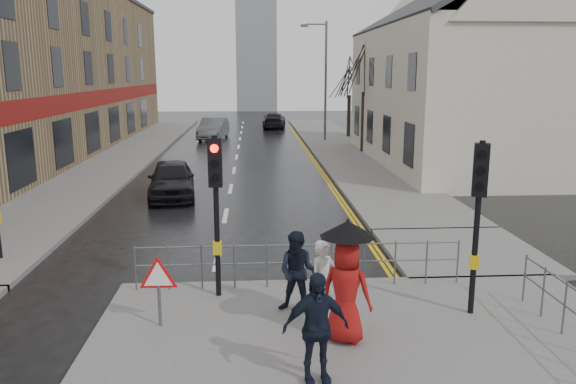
{
  "coord_description": "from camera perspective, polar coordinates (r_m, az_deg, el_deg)",
  "views": [
    {
      "loc": [
        0.98,
        -11.05,
        4.77
      ],
      "look_at": [
        1.94,
        4.42,
        1.46
      ],
      "focal_mm": 35.0,
      "sensor_mm": 36.0,
      "label": 1
    }
  ],
  "objects": [
    {
      "name": "traffic_signal_near_left",
      "position": [
        11.51,
        -7.35,
        0.39
      ],
      "size": [
        0.28,
        0.27,
        3.4
      ],
      "color": "black",
      "rests_on": "near_pavement"
    },
    {
      "name": "pedestrian_b",
      "position": [
        11.04,
        1.02,
        -8.15
      ],
      "size": [
        0.94,
        0.83,
        1.63
      ],
      "primitive_type": "imported",
      "rotation": [
        0.0,
        0.0,
        -0.31
      ],
      "color": "black",
      "rests_on": "near_pavement"
    },
    {
      "name": "ground",
      "position": [
        12.08,
        -8.06,
        -11.32
      ],
      "size": [
        120.0,
        120.0,
        0.0
      ],
      "primitive_type": "plane",
      "color": "black",
      "rests_on": "ground"
    },
    {
      "name": "car_parked",
      "position": [
        22.15,
        -11.74,
        1.29
      ],
      "size": [
        2.18,
        4.41,
        1.45
      ],
      "primitive_type": "imported",
      "rotation": [
        0.0,
        0.0,
        0.11
      ],
      "color": "black",
      "rests_on": "ground"
    },
    {
      "name": "traffic_signal_near_right",
      "position": [
        11.14,
        18.8,
        -0.56
      ],
      "size": [
        0.34,
        0.33,
        3.4
      ],
      "color": "black",
      "rests_on": "near_pavement"
    },
    {
      "name": "pedestrian_a",
      "position": [
        10.62,
        3.6,
        -9.12
      ],
      "size": [
        0.69,
        0.64,
        1.59
      ],
      "primitive_type": "imported",
      "rotation": [
        0.0,
        0.0,
        0.59
      ],
      "color": "silver",
      "rests_on": "near_pavement"
    },
    {
      "name": "building_right_cream",
      "position": [
        31.07,
        17.59,
        11.54
      ],
      "size": [
        9.0,
        16.4,
        10.1
      ],
      "color": "beige",
      "rests_on": "ground"
    },
    {
      "name": "tree_far",
      "position": [
        41.65,
        6.28,
        11.52
      ],
      "size": [
        2.4,
        2.4,
        5.64
      ],
      "color": "#32241B",
      "rests_on": "right_pavement"
    },
    {
      "name": "tree_near",
      "position": [
        33.69,
        7.8,
        12.58
      ],
      "size": [
        2.4,
        2.4,
        6.58
      ],
      "color": "#32241B",
      "rests_on": "right_pavement"
    },
    {
      "name": "right_pavement",
      "position": [
        36.77,
        5.13,
        4.68
      ],
      "size": [
        4.0,
        40.0,
        0.14
      ],
      "primitive_type": "cube",
      "color": "#605E5B",
      "rests_on": "ground"
    },
    {
      "name": "pavement_bridge_right",
      "position": [
        15.81,
        17.16,
        -5.78
      ],
      "size": [
        4.0,
        4.2,
        0.14
      ],
      "primitive_type": "cube",
      "color": "#605E5B",
      "rests_on": "ground"
    },
    {
      "name": "building_left_terrace",
      "position": [
        35.51,
        -25.52,
        11.29
      ],
      "size": [
        8.0,
        42.0,
        10.0
      ],
      "primitive_type": "cube",
      "color": "#917853",
      "rests_on": "ground"
    },
    {
      "name": "pedestrian_with_umbrella",
      "position": [
        9.82,
        5.96,
        -8.71
      ],
      "size": [
        1.07,
        0.96,
        2.18
      ],
      "color": "maroon",
      "rests_on": "near_pavement"
    },
    {
      "name": "left_pavement",
      "position": [
        35.18,
        -15.83,
        3.93
      ],
      "size": [
        4.0,
        44.0,
        0.14
      ],
      "primitive_type": "cube",
      "color": "#605E5B",
      "rests_on": "ground"
    },
    {
      "name": "car_far",
      "position": [
        49.04,
        -1.4,
        7.26
      ],
      "size": [
        2.25,
        4.71,
        1.33
      ],
      "primitive_type": "imported",
      "rotation": [
        0.0,
        0.0,
        3.05
      ],
      "color": "black",
      "rests_on": "ground"
    },
    {
      "name": "warning_sign",
      "position": [
        10.68,
        -13.05,
        -8.69
      ],
      "size": [
        0.8,
        0.07,
        1.35
      ],
      "color": "#595B5E",
      "rests_on": "near_pavement"
    },
    {
      "name": "guard_railing_front",
      "position": [
        12.33,
        1.17,
        -6.42
      ],
      "size": [
        7.14,
        0.04,
        1.0
      ],
      "color": "#595B5E",
      "rests_on": "near_pavement"
    },
    {
      "name": "pedestrian_d",
      "position": [
        8.66,
        2.83,
        -13.63
      ],
      "size": [
        1.08,
        0.59,
        1.75
      ],
      "primitive_type": "imported",
      "rotation": [
        0.0,
        0.0,
        0.17
      ],
      "color": "black",
      "rests_on": "near_pavement"
    },
    {
      "name": "car_mid",
      "position": [
        41.33,
        -7.59,
        6.41
      ],
      "size": [
        2.15,
        4.85,
        1.55
      ],
      "primitive_type": "imported",
      "rotation": [
        0.0,
        0.0,
        -0.11
      ],
      "color": "#4E5153",
      "rests_on": "ground"
    },
    {
      "name": "street_lamp",
      "position": [
        39.35,
        3.59,
        11.95
      ],
      "size": [
        1.83,
        0.25,
        8.0
      ],
      "color": "#595B5E",
      "rests_on": "right_pavement"
    },
    {
      "name": "church_tower",
      "position": [
        73.18,
        -3.25,
        15.36
      ],
      "size": [
        5.0,
        5.0,
        18.0
      ],
      "primitive_type": "cube",
      "color": "gray",
      "rests_on": "ground"
    }
  ]
}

